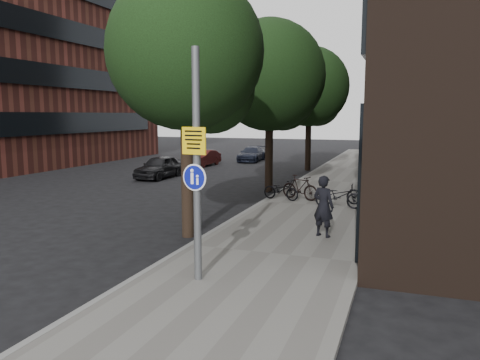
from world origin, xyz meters
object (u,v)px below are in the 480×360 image
at_px(parked_bike_facade_near, 339,196).
at_px(parked_car_near, 160,167).
at_px(pedestrian, 323,206).
at_px(signpost, 197,165).

relative_size(parked_bike_facade_near, parked_car_near, 0.47).
relative_size(pedestrian, parked_bike_facade_near, 1.01).
distance_m(signpost, parked_bike_facade_near, 9.05).
bearing_deg(pedestrian, signpost, 89.06).
xyz_separation_m(signpost, parked_bike_facade_near, (1.74, 8.66, -1.95)).
bearing_deg(signpost, parked_bike_facade_near, 86.87).
xyz_separation_m(parked_bike_facade_near, parked_car_near, (-10.79, 5.84, 0.06)).
xyz_separation_m(pedestrian, parked_car_near, (-10.93, 10.14, -0.36)).
height_order(pedestrian, parked_bike_facade_near, pedestrian).
height_order(parked_bike_facade_near, parked_car_near, parked_car_near).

